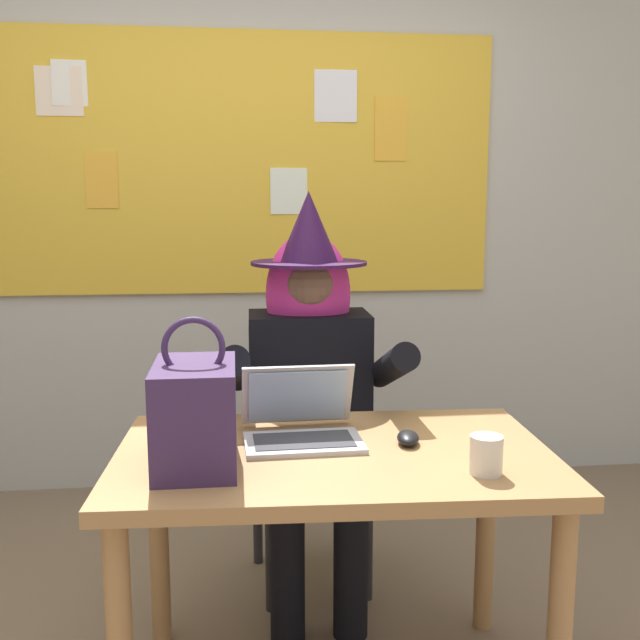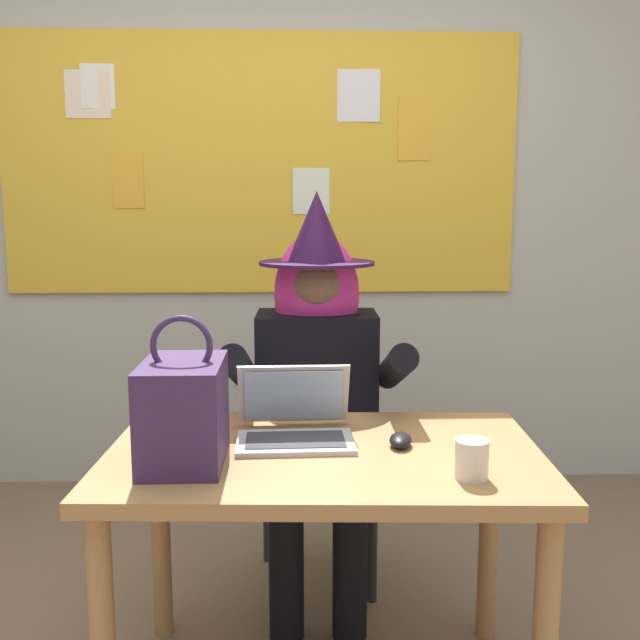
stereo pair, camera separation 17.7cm
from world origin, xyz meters
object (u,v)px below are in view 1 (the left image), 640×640
Objects in this scene: desk_main at (334,486)px; coffee_mug at (486,455)px; chair_at_desk at (305,437)px; person_costumed at (311,370)px; handbag at (195,414)px; computer_mouse at (408,438)px; laptop at (301,423)px.

coffee_mug is at bearing -31.97° from desk_main.
person_costumed reaches higher than chair_at_desk.
handbag is at bearing -29.34° from chair_at_desk.
desk_main is 0.43m from coffee_mug.
computer_mouse is 0.59m from handbag.
desk_main is 0.84× the size of person_costumed.
computer_mouse is at bearing 21.27° from person_costumed.
coffee_mug reaches higher than computer_mouse.
coffee_mug is at bearing 24.18° from person_costumed.
computer_mouse is at bearing -16.26° from laptop.
handbag is at bearing 168.87° from coffee_mug.
computer_mouse is at bearing 6.86° from desk_main.
coffee_mug is at bearing 15.07° from chair_at_desk.
laptop is 3.45× the size of coffee_mug.
handbag is at bearing -167.90° from desk_main.
person_costumed is 13.57× the size of computer_mouse.
computer_mouse is at bearing 11.72° from chair_at_desk.
person_costumed is 0.61m from computer_mouse.
desk_main is 0.19m from laptop.
desk_main is 0.62m from person_costumed.
laptop reaches higher than coffee_mug.
chair_at_desk is 2.81× the size of laptop.
laptop reaches higher than computer_mouse.
person_costumed reaches higher than handbag.
computer_mouse is (0.21, -0.57, -0.06)m from person_costumed.
person_costumed is at bearing 90.00° from desk_main.
laptop is at bearing 177.02° from computer_mouse.
person_costumed reaches higher than laptop.
computer_mouse is 1.09× the size of coffee_mug.
laptop is (-0.07, -0.62, 0.24)m from chair_at_desk.
computer_mouse is 0.28m from coffee_mug.
laptop is 0.53m from coffee_mug.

